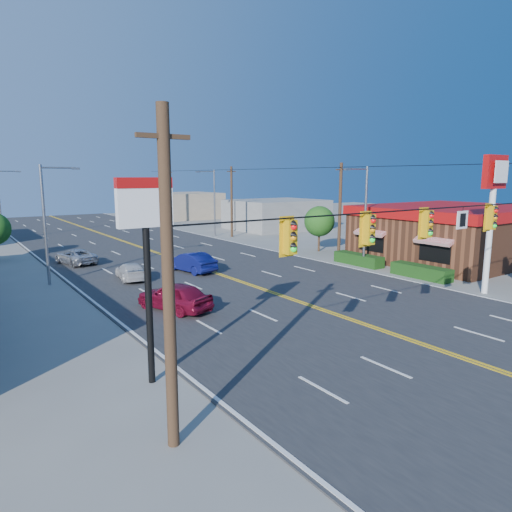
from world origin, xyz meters
TOP-DOWN VIEW (x-y plane):
  - ground at (0.00, 0.00)m, footprint 160.00×160.00m
  - road at (0.00, 20.00)m, footprint 20.00×120.00m
  - signal_span at (-0.12, 0.00)m, footprint 24.32×0.34m
  - kfc at (19.90, 12.00)m, footprint 16.30×12.40m
  - kfc_pylon at (11.00, 4.00)m, footprint 2.20×0.36m
  - pizza_hut_sign at (-11.00, 4.00)m, footprint 1.90×0.30m
  - streetlight_se at (10.79, 14.00)m, footprint 2.55×0.25m
  - streetlight_ne at (10.79, 38.00)m, footprint 2.55×0.25m
  - streetlight_sw at (-10.79, 22.00)m, footprint 2.55×0.25m
  - streetlight_nw at (-10.79, 48.00)m, footprint 2.55×0.25m
  - utility_pole_near at (12.20, 18.00)m, footprint 0.28×0.28m
  - utility_pole_mid at (12.20, 36.00)m, footprint 0.28×0.28m
  - utility_pole_far at (12.20, 54.00)m, footprint 0.28×0.28m
  - tree_kfc_rear at (13.50, 22.00)m, footprint 2.94×2.94m
  - bld_east_mid at (22.00, 40.00)m, footprint 12.00×10.00m
  - bld_east_far at (19.00, 62.00)m, footprint 10.00×10.00m
  - car_magenta at (-6.62, 11.54)m, footprint 3.20×4.86m
  - car_blue at (-1.30, 20.12)m, footprint 2.39×4.79m
  - car_white at (-5.96, 20.25)m, footprint 2.20×4.23m
  - car_silver at (-7.73, 28.42)m, footprint 2.88×4.82m

SIDE VIEW (x-z plane):
  - ground at x=0.00m, z-range 0.00..0.00m
  - road at x=0.00m, z-range 0.00..0.06m
  - car_white at x=-5.96m, z-range 0.00..1.17m
  - car_silver at x=-7.73m, z-range 0.00..1.25m
  - car_blue at x=-1.30m, z-range 0.00..1.51m
  - car_magenta at x=-6.62m, z-range 0.00..1.54m
  - bld_east_mid at x=22.00m, z-range 0.00..4.00m
  - bld_east_far at x=19.00m, z-range 0.00..4.40m
  - kfc at x=19.90m, z-range 0.03..4.73m
  - tree_kfc_rear at x=13.50m, z-range 0.73..5.14m
  - utility_pole_near at x=12.20m, z-range 0.00..8.40m
  - utility_pole_mid at x=12.20m, z-range 0.00..8.40m
  - utility_pole_far at x=12.20m, z-range 0.00..8.40m
  - streetlight_se at x=10.79m, z-range 0.51..8.51m
  - streetlight_ne at x=10.79m, z-range 0.51..8.51m
  - streetlight_sw at x=-10.79m, z-range 0.51..8.51m
  - streetlight_nw at x=-10.79m, z-range 0.51..8.51m
  - signal_span at x=-0.12m, z-range 0.39..9.39m
  - pizza_hut_sign at x=-11.00m, z-range 1.76..8.61m
  - kfc_pylon at x=11.00m, z-range 1.79..10.29m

